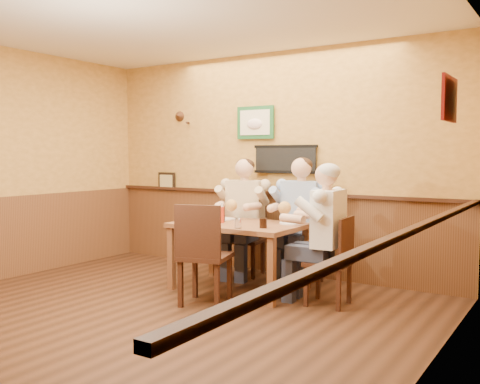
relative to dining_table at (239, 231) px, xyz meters
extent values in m
plane|color=black|center=(-0.19, -1.47, -0.66)|extent=(5.00, 5.00, 0.00)
cube|color=silver|center=(-0.19, -1.47, 2.14)|extent=(5.00, 5.00, 0.02)
cube|color=gold|center=(-0.19, 1.03, 0.74)|extent=(5.00, 0.02, 2.80)
cube|color=gold|center=(2.31, -1.47, 0.74)|extent=(0.02, 5.00, 2.80)
cube|color=brown|center=(-0.19, 1.01, -0.16)|extent=(5.00, 0.02, 1.00)
cube|color=brown|center=(2.29, -1.47, -0.16)|extent=(0.02, 5.00, 1.00)
cube|color=black|center=(0.05, 0.99, 0.79)|extent=(0.88, 0.03, 0.34)
cube|color=#1D572A|center=(-0.39, 0.99, 1.26)|extent=(0.54, 0.03, 0.42)
cube|color=black|center=(-1.89, 0.99, 0.46)|extent=(0.30, 0.03, 0.26)
cube|color=maroon|center=(2.27, -0.42, 1.29)|extent=(0.03, 0.48, 0.36)
cube|color=brown|center=(0.00, 0.00, 0.07)|extent=(1.40, 0.90, 0.05)
cube|color=brown|center=(-0.64, -0.39, -0.31)|extent=(0.07, 0.07, 0.70)
cube|color=brown|center=(0.64, -0.39, -0.31)|extent=(0.07, 0.07, 0.70)
cube|color=brown|center=(-0.64, 0.39, -0.31)|extent=(0.07, 0.07, 0.70)
cube|color=brown|center=(0.64, 0.39, -0.31)|extent=(0.07, 0.07, 0.70)
cylinder|color=white|center=(-0.30, -0.18, 0.16)|extent=(0.11, 0.11, 0.13)
cylinder|color=white|center=(0.22, -0.35, 0.15)|extent=(0.09, 0.09, 0.11)
cylinder|color=black|center=(0.43, -0.20, 0.14)|extent=(0.10, 0.10, 0.10)
cylinder|color=red|center=(-0.17, -0.08, 0.19)|extent=(0.06, 0.06, 0.20)
cylinder|color=white|center=(-0.27, 0.05, 0.13)|extent=(0.04, 0.04, 0.08)
cylinder|color=black|center=(-0.21, 0.00, 0.13)|extent=(0.04, 0.04, 0.08)
cylinder|color=white|center=(-0.31, 0.18, 0.10)|extent=(0.27, 0.27, 0.02)
cylinder|color=white|center=(0.52, 0.26, 0.10)|extent=(0.34, 0.34, 0.02)
camera|label=1|loc=(3.19, -4.93, 0.85)|focal=40.00mm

